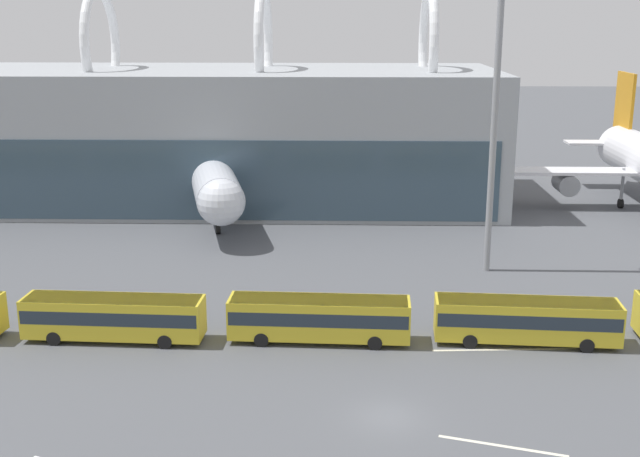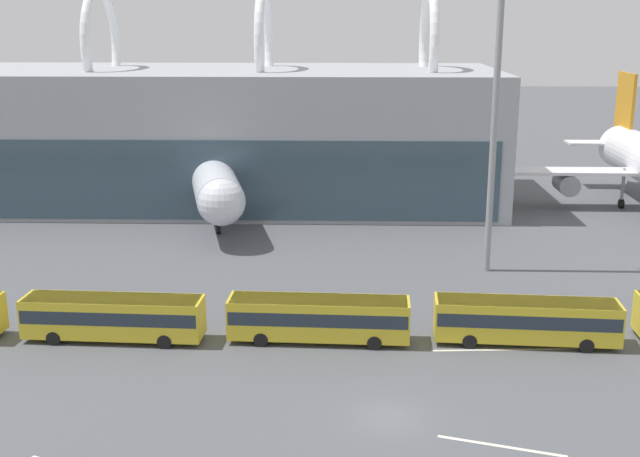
{
  "view_description": "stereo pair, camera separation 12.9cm",
  "coord_description": "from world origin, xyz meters",
  "px_view_note": "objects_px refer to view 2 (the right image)",
  "views": [
    {
      "loc": [
        -2.82,
        -41.31,
        22.09
      ],
      "look_at": [
        -4.56,
        26.47,
        4.0
      ],
      "focal_mm": 45.0,
      "sensor_mm": 36.0,
      "label": 1
    },
    {
      "loc": [
        -2.69,
        -41.3,
        22.09
      ],
      "look_at": [
        -4.56,
        26.47,
        4.0
      ],
      "focal_mm": 45.0,
      "sensor_mm": 36.0,
      "label": 2
    }
  ],
  "objects_px": {
    "shuttle_bus_4": "(526,318)",
    "floodlight_mast": "(497,77)",
    "airliner_at_gate_near": "(209,167)",
    "shuttle_bus_3": "(319,316)",
    "shuttle_bus_2": "(113,315)"
  },
  "relations": [
    {
      "from": "shuttle_bus_4",
      "to": "floodlight_mast",
      "type": "distance_m",
      "value": 22.43
    },
    {
      "from": "airliner_at_gate_near",
      "to": "shuttle_bus_3",
      "type": "height_order",
      "value": "airliner_at_gate_near"
    },
    {
      "from": "shuttle_bus_2",
      "to": "floodlight_mast",
      "type": "xyz_separation_m",
      "value": [
        28.86,
        16.64,
        15.21
      ]
    },
    {
      "from": "shuttle_bus_4",
      "to": "floodlight_mast",
      "type": "height_order",
      "value": "floodlight_mast"
    },
    {
      "from": "airliner_at_gate_near",
      "to": "shuttle_bus_4",
      "type": "height_order",
      "value": "airliner_at_gate_near"
    },
    {
      "from": "shuttle_bus_2",
      "to": "shuttle_bus_4",
      "type": "relative_size",
      "value": 1.0
    },
    {
      "from": "airliner_at_gate_near",
      "to": "shuttle_bus_2",
      "type": "height_order",
      "value": "airliner_at_gate_near"
    },
    {
      "from": "floodlight_mast",
      "to": "shuttle_bus_3",
      "type": "bearing_deg",
      "value": -131.39
    },
    {
      "from": "shuttle_bus_3",
      "to": "floodlight_mast",
      "type": "height_order",
      "value": "floodlight_mast"
    },
    {
      "from": "airliner_at_gate_near",
      "to": "floodlight_mast",
      "type": "height_order",
      "value": "floodlight_mast"
    },
    {
      "from": "airliner_at_gate_near",
      "to": "shuttle_bus_3",
      "type": "relative_size",
      "value": 3.42
    },
    {
      "from": "airliner_at_gate_near",
      "to": "shuttle_bus_3",
      "type": "bearing_deg",
      "value": 6.32
    },
    {
      "from": "airliner_at_gate_near",
      "to": "shuttle_bus_4",
      "type": "xyz_separation_m",
      "value": [
        28.55,
        -41.03,
        -2.84
      ]
    },
    {
      "from": "shuttle_bus_2",
      "to": "shuttle_bus_4",
      "type": "height_order",
      "value": "same"
    },
    {
      "from": "airliner_at_gate_near",
      "to": "shuttle_bus_2",
      "type": "distance_m",
      "value": 41.3
    }
  ]
}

